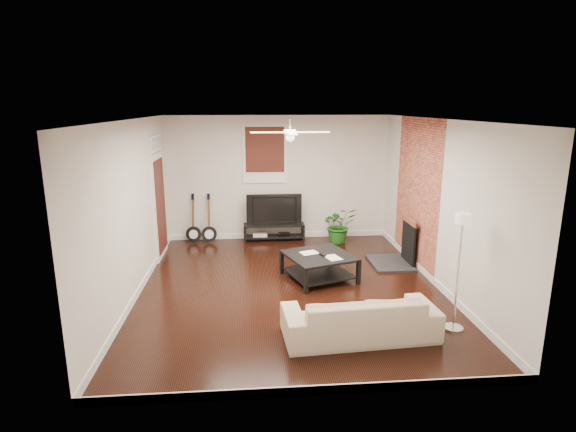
{
  "coord_description": "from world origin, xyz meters",
  "views": [
    {
      "loc": [
        -0.65,
        -7.23,
        3.02
      ],
      "look_at": [
        0.0,
        0.4,
        1.15
      ],
      "focal_mm": 28.48,
      "sensor_mm": 36.0,
      "label": 1
    }
  ],
  "objects": [
    {
      "name": "room",
      "position": [
        0.0,
        0.0,
        1.4
      ],
      "size": [
        5.01,
        6.01,
        2.81
      ],
      "color": "black",
      "rests_on": "ground"
    },
    {
      "name": "brick_accent",
      "position": [
        2.49,
        1.0,
        1.4
      ],
      "size": [
        0.02,
        2.2,
        2.8
      ],
      "primitive_type": "cube",
      "color": "#9B4232",
      "rests_on": "floor"
    },
    {
      "name": "fireplace",
      "position": [
        2.2,
        1.0,
        0.46
      ],
      "size": [
        0.8,
        1.1,
        0.92
      ],
      "primitive_type": "cube",
      "color": "black",
      "rests_on": "floor"
    },
    {
      "name": "window_back",
      "position": [
        -0.3,
        2.97,
        1.95
      ],
      "size": [
        1.0,
        0.06,
        1.3
      ],
      "primitive_type": "cube",
      "color": "#3F1911",
      "rests_on": "wall_back"
    },
    {
      "name": "door_left",
      "position": [
        -2.46,
        1.9,
        1.25
      ],
      "size": [
        0.08,
        1.0,
        2.5
      ],
      "primitive_type": "cube",
      "color": "white",
      "rests_on": "wall_left"
    },
    {
      "name": "tv_stand",
      "position": [
        -0.12,
        2.78,
        0.19
      ],
      "size": [
        1.38,
        0.37,
        0.39
      ],
      "primitive_type": "cube",
      "color": "black",
      "rests_on": "floor"
    },
    {
      "name": "tv",
      "position": [
        -0.12,
        2.8,
        0.74
      ],
      "size": [
        1.23,
        0.16,
        0.71
      ],
      "primitive_type": "imported",
      "color": "black",
      "rests_on": "tv_stand"
    },
    {
      "name": "coffee_table",
      "position": [
        0.55,
        0.35,
        0.23
      ],
      "size": [
        1.37,
        1.37,
        0.45
      ],
      "primitive_type": "cube",
      "rotation": [
        0.0,
        0.0,
        0.33
      ],
      "color": "black",
      "rests_on": "floor"
    },
    {
      "name": "sofa",
      "position": [
        0.77,
        -1.77,
        0.3
      ],
      "size": [
        2.08,
        0.93,
        0.59
      ],
      "primitive_type": "imported",
      "rotation": [
        0.0,
        0.0,
        3.21
      ],
      "color": "tan",
      "rests_on": "floor"
    },
    {
      "name": "floor_lamp",
      "position": [
        2.12,
        -1.67,
        0.83
      ],
      "size": [
        0.29,
        0.29,
        1.66
      ],
      "primitive_type": null,
      "rotation": [
        0.0,
        0.0,
        0.07
      ],
      "color": "white",
      "rests_on": "floor"
    },
    {
      "name": "potted_plant",
      "position": [
        1.32,
        2.49,
        0.41
      ],
      "size": [
        0.8,
        0.71,
        0.82
      ],
      "primitive_type": "imported",
      "rotation": [
        0.0,
        0.0,
        0.11
      ],
      "color": "#20621C",
      "rests_on": "floor"
    },
    {
      "name": "guitar_left",
      "position": [
        -1.93,
        2.75,
        0.56
      ],
      "size": [
        0.38,
        0.29,
        1.11
      ],
      "primitive_type": null,
      "rotation": [
        0.0,
        0.0,
        -0.16
      ],
      "color": "black",
      "rests_on": "floor"
    },
    {
      "name": "guitar_right",
      "position": [
        -1.58,
        2.72,
        0.56
      ],
      "size": [
        0.35,
        0.26,
        1.11
      ],
      "primitive_type": null,
      "rotation": [
        0.0,
        0.0,
        -0.05
      ],
      "color": "black",
      "rests_on": "floor"
    },
    {
      "name": "ceiling_fan",
      "position": [
        0.0,
        0.0,
        2.6
      ],
      "size": [
        1.24,
        1.24,
        0.32
      ],
      "primitive_type": null,
      "color": "white",
      "rests_on": "ceiling"
    }
  ]
}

